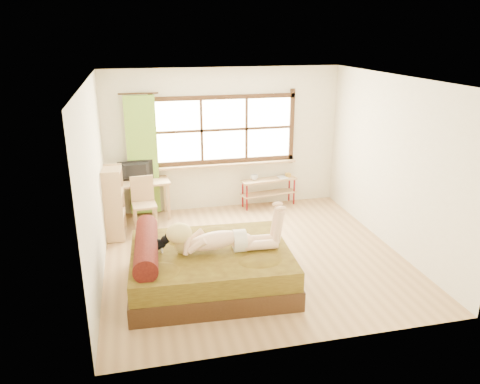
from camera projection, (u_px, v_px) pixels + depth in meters
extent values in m
plane|color=#9E754C|center=(253.00, 255.00, 7.31)|extent=(4.50, 4.50, 0.00)
plane|color=white|center=(255.00, 79.00, 6.42)|extent=(4.50, 4.50, 0.00)
plane|color=silver|center=(224.00, 140.00, 8.94)|extent=(4.50, 0.00, 4.50)
plane|color=silver|center=(310.00, 234.00, 4.79)|extent=(4.50, 0.00, 4.50)
plane|color=silver|center=(95.00, 183.00, 6.38)|extent=(0.00, 4.50, 4.50)
plane|color=silver|center=(392.00, 163.00, 7.35)|extent=(0.00, 4.50, 4.50)
cube|color=#FFEDBF|center=(224.00, 129.00, 8.87)|extent=(2.60, 0.01, 1.30)
cube|color=tan|center=(225.00, 165.00, 9.02)|extent=(2.80, 0.16, 0.04)
cube|color=#4F9227|center=(143.00, 156.00, 8.56)|extent=(0.55, 0.10, 2.20)
cube|color=black|center=(211.00, 276.00, 6.41)|extent=(2.24, 1.83, 0.27)
cube|color=#3A290D|center=(211.00, 259.00, 6.32)|extent=(2.20, 1.80, 0.27)
cylinder|color=#320908|center=(146.00, 246.00, 6.10)|extent=(0.38, 1.48, 0.30)
cube|color=tan|center=(137.00, 183.00, 8.51)|extent=(1.20, 0.63, 0.04)
cube|color=tan|center=(109.00, 208.00, 8.28)|extent=(0.05, 0.05, 0.69)
cube|color=tan|center=(169.00, 202.00, 8.59)|extent=(0.05, 0.05, 0.69)
cube|color=tan|center=(108.00, 200.00, 8.66)|extent=(0.05, 0.05, 0.69)
cube|color=tan|center=(165.00, 194.00, 8.97)|extent=(0.05, 0.05, 0.69)
imported|color=black|center=(136.00, 171.00, 8.49)|extent=(0.64, 0.14, 0.37)
cube|color=tan|center=(144.00, 205.00, 8.21)|extent=(0.44, 0.44, 0.04)
cube|color=tan|center=(142.00, 188.00, 8.29)|extent=(0.41, 0.07, 0.46)
cube|color=tan|center=(136.00, 222.00, 8.07)|extent=(0.04, 0.04, 0.41)
cube|color=tan|center=(156.00, 219.00, 8.17)|extent=(0.04, 0.04, 0.41)
cube|color=tan|center=(134.00, 214.00, 8.38)|extent=(0.04, 0.04, 0.41)
cube|color=tan|center=(154.00, 212.00, 8.49)|extent=(0.04, 0.04, 0.41)
cube|color=tan|center=(269.00, 180.00, 9.22)|extent=(1.14, 0.43, 0.04)
cube|color=tan|center=(269.00, 193.00, 9.31)|extent=(1.14, 0.43, 0.03)
cylinder|color=maroon|center=(247.00, 197.00, 9.03)|extent=(0.03, 0.03, 0.56)
cylinder|color=maroon|center=(294.00, 191.00, 9.38)|extent=(0.03, 0.03, 0.56)
cylinder|color=maroon|center=(243.00, 194.00, 9.23)|extent=(0.03, 0.03, 0.56)
cylinder|color=maroon|center=(289.00, 188.00, 9.57)|extent=(0.03, 0.03, 0.56)
cube|color=#BC8D2F|center=(288.00, 175.00, 9.34)|extent=(0.10, 0.10, 0.07)
imported|color=gray|center=(254.00, 177.00, 9.13)|extent=(0.15, 0.15, 0.11)
imported|color=gray|center=(279.00, 178.00, 9.25)|extent=(0.19, 0.25, 0.02)
cube|color=tan|center=(117.00, 234.00, 7.96)|extent=(0.32, 0.51, 0.03)
cube|color=tan|center=(115.00, 213.00, 7.83)|extent=(0.32, 0.51, 0.03)
cube|color=tan|center=(113.00, 192.00, 7.71)|extent=(0.32, 0.51, 0.03)
cube|color=tan|center=(111.00, 170.00, 7.59)|extent=(0.32, 0.51, 0.03)
cube|color=tan|center=(113.00, 208.00, 7.54)|extent=(0.30, 0.05, 1.21)
cube|color=tan|center=(115.00, 198.00, 8.00)|extent=(0.30, 0.05, 1.21)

